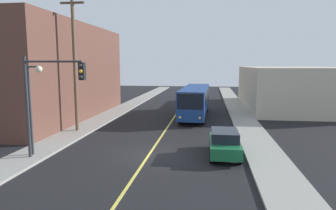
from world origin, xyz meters
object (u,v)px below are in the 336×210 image
(city_bus, at_px, (195,100))
(street_lamp_left, at_px, (33,97))
(traffic_signal_left_corner, at_px, (50,88))
(parked_car_green, at_px, (224,143))
(utility_pole_near, at_px, (74,52))

(city_bus, height_order, street_lamp_left, street_lamp_left)
(traffic_signal_left_corner, bearing_deg, city_bus, 65.21)
(parked_car_green, relative_size, traffic_signal_left_corner, 0.74)
(city_bus, height_order, utility_pole_near, utility_pole_near)
(parked_car_green, height_order, utility_pole_near, utility_pole_near)
(parked_car_green, xyz_separation_m, utility_pole_near, (-12.02, 5.12, 5.80))
(utility_pole_near, xyz_separation_m, street_lamp_left, (0.48, -6.93, -2.90))
(utility_pole_near, bearing_deg, traffic_signal_left_corner, -75.65)
(city_bus, height_order, parked_car_green, city_bus)
(parked_car_green, relative_size, utility_pole_near, 0.37)
(street_lamp_left, bearing_deg, utility_pole_near, 93.94)
(utility_pole_near, distance_m, traffic_signal_left_corner, 7.99)
(utility_pole_near, height_order, traffic_signal_left_corner, utility_pole_near)
(city_bus, distance_m, street_lamp_left, 18.47)
(traffic_signal_left_corner, xyz_separation_m, street_lamp_left, (-1.42, 0.47, -0.56))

